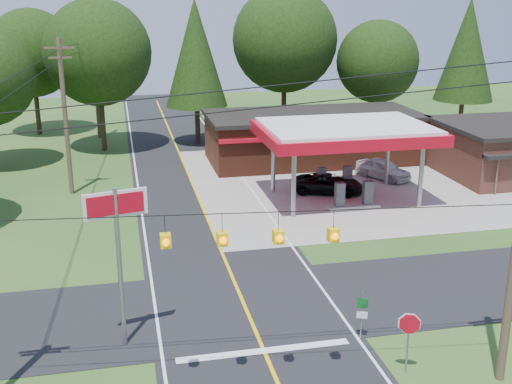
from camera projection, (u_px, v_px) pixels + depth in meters
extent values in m
plane|color=#264D1B|center=(245.00, 307.00, 26.97)|extent=(120.00, 120.00, 0.00)
cube|color=black|center=(245.00, 306.00, 26.97)|extent=(8.00, 120.00, 0.02)
cube|color=black|center=(245.00, 306.00, 26.97)|extent=(70.00, 7.00, 0.02)
cube|color=yellow|center=(245.00, 306.00, 26.96)|extent=(0.15, 110.00, 0.00)
cylinder|color=gray|center=(294.00, 183.00, 37.16)|extent=(0.28, 0.28, 4.20)
cylinder|color=gray|center=(273.00, 162.00, 41.82)|extent=(0.28, 0.28, 4.20)
cylinder|color=gray|center=(421.00, 175.00, 38.78)|extent=(0.28, 0.28, 4.20)
cylinder|color=gray|center=(388.00, 155.00, 43.44)|extent=(0.28, 0.28, 4.20)
cube|color=#B3091B|center=(346.00, 133.00, 39.63)|extent=(10.60, 7.40, 0.70)
cube|color=white|center=(346.00, 126.00, 39.51)|extent=(10.00, 7.00, 0.25)
cube|color=#9E9B93|center=(353.00, 206.00, 39.21)|extent=(3.20, 0.90, 0.22)
cube|color=#3F3F44|center=(340.00, 195.00, 38.78)|extent=(0.55, 0.45, 1.50)
cube|color=#3F3F44|center=(368.00, 193.00, 39.15)|extent=(0.55, 0.45, 1.50)
cube|color=#9E9B93|center=(334.00, 190.00, 42.57)|extent=(3.20, 0.90, 0.22)
cube|color=#3F3F44|center=(321.00, 179.00, 42.14)|extent=(0.55, 0.45, 1.50)
cube|color=#3F3F44|center=(347.00, 177.00, 42.50)|extent=(0.55, 0.45, 1.50)
cube|color=#592919|center=(313.00, 139.00, 49.94)|extent=(16.00, 7.00, 3.50)
cube|color=black|center=(313.00, 115.00, 49.37)|extent=(16.40, 7.40, 0.30)
cube|color=#B3091B|center=(328.00, 137.00, 46.30)|extent=(16.00, 0.50, 0.25)
cylinder|color=#473828|center=(65.00, 119.00, 40.66)|extent=(0.30, 0.30, 10.00)
cube|color=#473828|center=(59.00, 48.00, 39.35)|extent=(1.80, 0.12, 0.12)
cube|color=#473828|center=(60.00, 58.00, 39.53)|extent=(1.40, 0.12, 0.12)
cylinder|color=#473828|center=(96.00, 86.00, 56.90)|extent=(0.30, 0.30, 9.50)
cube|color=yellow|center=(166.00, 241.00, 19.30)|extent=(0.32, 0.32, 0.42)
cube|color=yellow|center=(222.00, 239.00, 19.46)|extent=(0.32, 0.32, 0.42)
cube|color=yellow|center=(278.00, 237.00, 19.61)|extent=(0.32, 0.32, 0.42)
cube|color=yellow|center=(333.00, 235.00, 19.77)|extent=(0.32, 0.32, 0.42)
cylinder|color=#332316|center=(103.00, 123.00, 53.05)|extent=(0.44, 0.44, 4.68)
sphere|color=black|center=(98.00, 52.00, 51.35)|extent=(8.58, 8.58, 8.58)
cylinder|color=#332316|center=(197.00, 119.00, 55.66)|extent=(0.44, 0.44, 4.32)
cone|color=black|center=(196.00, 53.00, 53.98)|extent=(5.28, 5.28, 9.00)
cylinder|color=#332316|center=(284.00, 109.00, 58.10)|extent=(0.44, 0.44, 5.04)
sphere|color=black|center=(285.00, 40.00, 56.27)|extent=(9.24, 9.24, 9.24)
cylinder|color=#332316|center=(375.00, 116.00, 58.02)|extent=(0.44, 0.44, 3.96)
sphere|color=black|center=(378.00, 62.00, 56.58)|extent=(7.26, 7.26, 7.26)
cylinder|color=#332316|center=(461.00, 112.00, 58.66)|extent=(0.44, 0.44, 4.32)
cone|color=black|center=(467.00, 50.00, 56.98)|extent=(5.28, 5.28, 9.00)
cylinder|color=#332316|center=(38.00, 111.00, 59.35)|extent=(0.44, 0.44, 4.32)
sphere|color=black|center=(32.00, 53.00, 57.78)|extent=(7.92, 7.92, 7.92)
imported|color=black|center=(328.00, 184.00, 42.03)|extent=(6.03, 6.03, 1.28)
imported|color=silver|center=(383.00, 169.00, 45.34)|extent=(5.62, 5.62, 1.41)
cylinder|color=gray|center=(120.00, 269.00, 23.18)|extent=(0.18, 0.18, 6.14)
cube|color=white|center=(115.00, 204.00, 22.44)|extent=(2.24, 0.59, 0.96)
cube|color=#B3091B|center=(115.00, 205.00, 22.39)|extent=(1.97, 0.51, 0.74)
cylinder|color=gray|center=(408.00, 345.00, 21.96)|extent=(0.07, 0.07, 2.21)
cylinder|color=gray|center=(362.00, 315.00, 24.18)|extent=(0.06, 0.06, 1.99)
cube|color=#0C591E|center=(363.00, 303.00, 23.98)|extent=(0.39, 0.19, 0.41)
cube|color=white|center=(362.00, 315.00, 24.13)|extent=(0.39, 0.19, 0.27)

